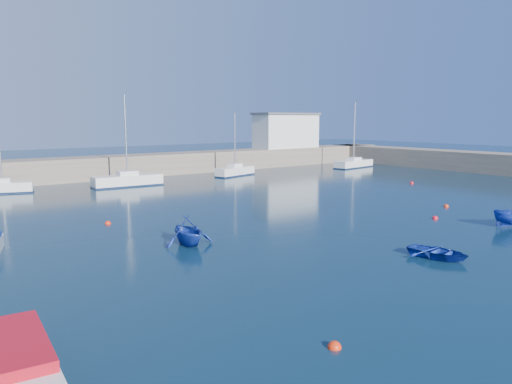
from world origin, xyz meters
TOP-DOWN VIEW (x-y plane):
  - ground at (0.00, 0.00)m, footprint 220.00×220.00m
  - back_wall at (0.00, 46.00)m, footprint 96.00×4.50m
  - right_arm at (44.00, 32.00)m, footprint 4.50×32.00m
  - harbor_office at (30.00, 46.00)m, footprint 10.00×4.00m
  - sailboat_5 at (-10.59, 40.07)m, footprint 5.53×3.08m
  - sailboat_6 at (0.87, 37.59)m, footprint 7.31×2.43m
  - sailboat_7 at (15.39, 38.65)m, footprint 5.99×3.06m
  - sailboat_8 at (35.05, 36.82)m, footprint 7.41×3.03m
  - motorboat_0 at (-17.38, 2.25)m, footprint 2.29×5.30m
  - dinghy_center at (2.42, 2.08)m, footprint 2.72×3.41m
  - dinghy_left at (-6.33, 12.17)m, footprint 2.99×3.38m
  - buoy_0 at (-9.07, -1.74)m, footprint 0.44×0.44m
  - buoy_1 at (11.36, 8.06)m, footprint 0.42×0.42m
  - buoy_2 at (16.35, 10.31)m, footprint 0.42×0.42m
  - buoy_3 at (-7.82, 20.44)m, footprint 0.42×0.42m
  - buoy_4 at (26.64, 20.90)m, footprint 0.43×0.43m

SIDE VIEW (x-z plane):
  - ground at x=0.00m, z-range 0.00..0.00m
  - buoy_0 at x=-9.07m, z-range -0.22..0.22m
  - buoy_1 at x=11.36m, z-range -0.21..0.21m
  - buoy_2 at x=16.35m, z-range -0.21..0.21m
  - buoy_3 at x=-7.82m, z-range -0.21..0.21m
  - buoy_4 at x=26.64m, z-range -0.21..0.21m
  - dinghy_center at x=2.42m, z-range 0.00..0.63m
  - motorboat_0 at x=-17.38m, z-range -0.04..1.12m
  - sailboat_5 at x=-10.59m, z-range -3.00..4.15m
  - sailboat_8 at x=35.05m, z-range -4.08..5.26m
  - sailboat_7 at x=15.39m, z-range -3.25..4.46m
  - sailboat_6 at x=0.87m, z-range -4.08..5.37m
  - dinghy_left at x=-6.33m, z-range 0.00..1.67m
  - back_wall at x=0.00m, z-range 0.00..2.60m
  - right_arm at x=44.00m, z-range 0.00..2.60m
  - harbor_office at x=30.00m, z-range 2.60..7.60m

